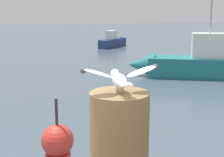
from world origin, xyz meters
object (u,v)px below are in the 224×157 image
boat_navy (114,42)px  seagull (119,77)px  channel_buoy (58,146)px  mooring_post (119,147)px  boat_teal (192,64)px

boat_navy → seagull: bearing=-102.5°
seagull → channel_buoy: 3.75m
boat_navy → channel_buoy: bearing=-105.5°
mooring_post → seagull: bearing=91.8°
seagull → channel_buoy: seagull is taller
seagull → boat_teal: (5.59, 10.41, -1.78)m
seagull → channel_buoy: size_ratio=0.42×
boat_teal → channel_buoy: size_ratio=4.08×
mooring_post → boat_navy: 22.53m
boat_teal → boat_navy: boat_teal is taller
seagull → boat_teal: bearing=61.8°
boat_teal → boat_navy: 11.57m
mooring_post → seagull: seagull is taller
seagull → boat_navy: bearing=77.5°
boat_teal → channel_buoy: 9.27m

